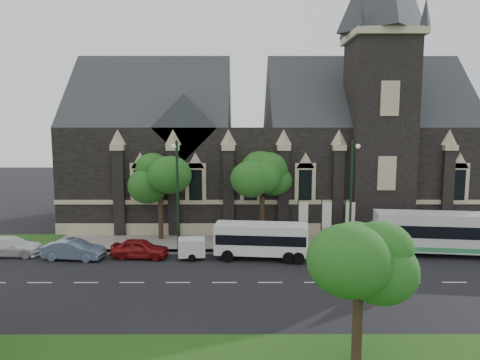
{
  "coord_description": "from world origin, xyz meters",
  "views": [
    {
      "loc": [
        0.97,
        -26.74,
        10.05
      ],
      "look_at": [
        1.04,
        6.0,
        5.98
      ],
      "focal_mm": 32.0,
      "sensor_mm": 36.0,
      "label": 1
    }
  ],
  "objects_px": {
    "car_far_red": "(140,248)",
    "street_lamp_near": "(352,189)",
    "street_lamp_mid": "(177,189)",
    "tour_coach": "(452,233)",
    "box_trailer": "(192,247)",
    "tree_walk_right": "(264,175)",
    "car_far_white": "(10,246)",
    "tree_park_east": "(363,257)",
    "banner_flag_right": "(348,217)",
    "shuttle_bus": "(261,239)",
    "sedan": "(74,250)",
    "tree_walk_left": "(162,176)",
    "banner_flag_left": "(301,218)",
    "banner_flag_center": "(325,217)"
  },
  "relations": [
    {
      "from": "tree_walk_left",
      "to": "car_far_red",
      "type": "distance_m",
      "value": 7.39
    },
    {
      "from": "street_lamp_mid",
      "to": "banner_flag_right",
      "type": "relative_size",
      "value": 2.25
    },
    {
      "from": "box_trailer",
      "to": "tree_walk_right",
      "type": "bearing_deg",
      "value": 37.0
    },
    {
      "from": "shuttle_bus",
      "to": "car_far_white",
      "type": "xyz_separation_m",
      "value": [
        -19.72,
        0.83,
        -0.83
      ]
    },
    {
      "from": "tree_walk_left",
      "to": "street_lamp_near",
      "type": "xyz_separation_m",
      "value": [
        15.8,
        -3.61,
        -0.62
      ]
    },
    {
      "from": "tree_walk_left",
      "to": "shuttle_bus",
      "type": "bearing_deg",
      "value": -33.33
    },
    {
      "from": "street_lamp_mid",
      "to": "tour_coach",
      "type": "relative_size",
      "value": 0.76
    },
    {
      "from": "street_lamp_mid",
      "to": "sedan",
      "type": "bearing_deg",
      "value": -164.56
    },
    {
      "from": "tree_walk_left",
      "to": "banner_flag_left",
      "type": "bearing_deg",
      "value": -8.02
    },
    {
      "from": "car_far_red",
      "to": "banner_flag_right",
      "type": "bearing_deg",
      "value": -72.9
    },
    {
      "from": "tree_walk_right",
      "to": "banner_flag_left",
      "type": "distance_m",
      "value": 4.92
    },
    {
      "from": "shuttle_bus",
      "to": "sedan",
      "type": "bearing_deg",
      "value": -173.19
    },
    {
      "from": "tree_walk_right",
      "to": "shuttle_bus",
      "type": "relative_size",
      "value": 1.08
    },
    {
      "from": "banner_flag_left",
      "to": "street_lamp_mid",
      "type": "bearing_deg",
      "value": -169.5
    },
    {
      "from": "tree_walk_left",
      "to": "sedan",
      "type": "distance_m",
      "value": 9.6
    },
    {
      "from": "banner_flag_left",
      "to": "sedan",
      "type": "xyz_separation_m",
      "value": [
        -17.96,
        -4.03,
        -1.62
      ]
    },
    {
      "from": "car_far_white",
      "to": "tour_coach",
      "type": "bearing_deg",
      "value": -90.32
    },
    {
      "from": "street_lamp_near",
      "to": "sedan",
      "type": "xyz_separation_m",
      "value": [
        -21.68,
        -2.12,
        -4.35
      ]
    },
    {
      "from": "car_far_red",
      "to": "car_far_white",
      "type": "bearing_deg",
      "value": 91.31
    },
    {
      "from": "street_lamp_near",
      "to": "shuttle_bus",
      "type": "distance_m",
      "value": 8.36
    },
    {
      "from": "shuttle_bus",
      "to": "box_trailer",
      "type": "distance_m",
      "value": 5.39
    },
    {
      "from": "tree_walk_left",
      "to": "box_trailer",
      "type": "relative_size",
      "value": 2.54
    },
    {
      "from": "street_lamp_near",
      "to": "street_lamp_mid",
      "type": "xyz_separation_m",
      "value": [
        -14.0,
        0.0,
        0.0
      ]
    },
    {
      "from": "banner_flag_right",
      "to": "car_far_white",
      "type": "distance_m",
      "value": 27.54
    },
    {
      "from": "tree_walk_right",
      "to": "banner_flag_left",
      "type": "bearing_deg",
      "value": -29.1
    },
    {
      "from": "banner_flag_center",
      "to": "shuttle_bus",
      "type": "height_order",
      "value": "banner_flag_center"
    },
    {
      "from": "tree_walk_right",
      "to": "sedan",
      "type": "height_order",
      "value": "tree_walk_right"
    },
    {
      "from": "banner_flag_right",
      "to": "car_far_white",
      "type": "relative_size",
      "value": 0.78
    },
    {
      "from": "tree_park_east",
      "to": "banner_flag_right",
      "type": "relative_size",
      "value": 1.57
    },
    {
      "from": "street_lamp_mid",
      "to": "car_far_red",
      "type": "distance_m",
      "value": 5.42
    },
    {
      "from": "tree_walk_left",
      "to": "banner_flag_right",
      "type": "distance_m",
      "value": 16.52
    },
    {
      "from": "sedan",
      "to": "car_far_red",
      "type": "distance_m",
      "value": 5.01
    },
    {
      "from": "banner_flag_left",
      "to": "car_far_red",
      "type": "xyz_separation_m",
      "value": [
        -12.97,
        -3.68,
        -1.63
      ]
    },
    {
      "from": "tree_walk_left",
      "to": "street_lamp_mid",
      "type": "xyz_separation_m",
      "value": [
        1.8,
        -3.61,
        -0.62
      ]
    },
    {
      "from": "tour_coach",
      "to": "car_far_red",
      "type": "relative_size",
      "value": 2.68
    },
    {
      "from": "banner_flag_right",
      "to": "banner_flag_left",
      "type": "bearing_deg",
      "value": 180.0
    },
    {
      "from": "street_lamp_near",
      "to": "sedan",
      "type": "height_order",
      "value": "street_lamp_near"
    },
    {
      "from": "banner_flag_center",
      "to": "tour_coach",
      "type": "bearing_deg",
      "value": -18.75
    },
    {
      "from": "banner_flag_right",
      "to": "box_trailer",
      "type": "relative_size",
      "value": 1.33
    },
    {
      "from": "banner_flag_right",
      "to": "car_far_red",
      "type": "relative_size",
      "value": 0.91
    },
    {
      "from": "banner_flag_center",
      "to": "box_trailer",
      "type": "relative_size",
      "value": 1.33
    },
    {
      "from": "sedan",
      "to": "box_trailer",
      "type": "bearing_deg",
      "value": -82.81
    },
    {
      "from": "banner_flag_left",
      "to": "banner_flag_center",
      "type": "distance_m",
      "value": 2.0
    },
    {
      "from": "street_lamp_mid",
      "to": "car_far_white",
      "type": "relative_size",
      "value": 1.76
    },
    {
      "from": "banner_flag_center",
      "to": "street_lamp_near",
      "type": "bearing_deg",
      "value": -48.07
    },
    {
      "from": "car_far_red",
      "to": "street_lamp_near",
      "type": "bearing_deg",
      "value": -79.07
    },
    {
      "from": "street_lamp_near",
      "to": "banner_flag_left",
      "type": "distance_m",
      "value": 4.99
    },
    {
      "from": "box_trailer",
      "to": "car_far_red",
      "type": "bearing_deg",
      "value": 170.22
    },
    {
      "from": "tree_walk_left",
      "to": "car_far_white",
      "type": "height_order",
      "value": "tree_walk_left"
    },
    {
      "from": "box_trailer",
      "to": "car_far_white",
      "type": "height_order",
      "value": "box_trailer"
    }
  ]
}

